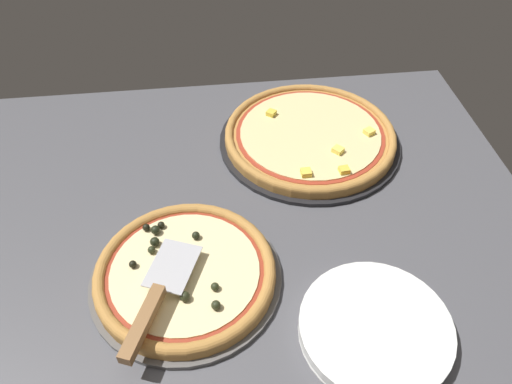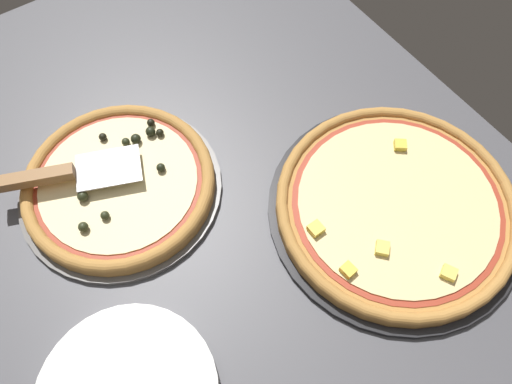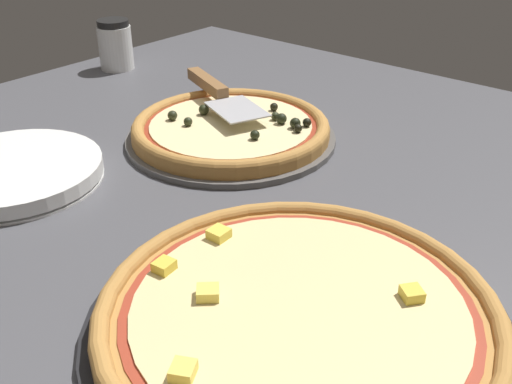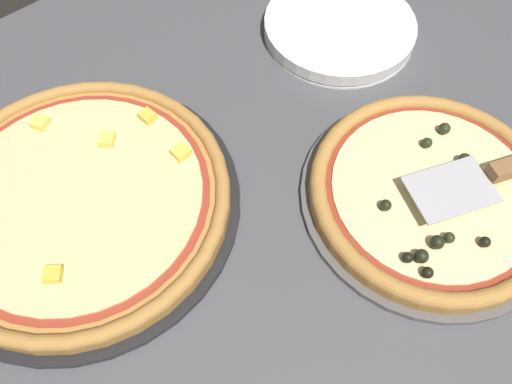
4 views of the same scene
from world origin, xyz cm
name	(u,v)px [view 2 (image 2 of 4)]	position (x,y,z in cm)	size (l,w,h in cm)	color
ground_plane	(168,223)	(0.00, 0.00, -1.80)	(127.45, 120.60, 3.60)	#4C4C51
pizza_pan_front	(121,188)	(-9.25, -3.64, 0.50)	(34.97, 34.97, 1.00)	#565451
pizza_front	(119,183)	(-9.27, -3.62, 2.34)	(32.87, 32.87, 3.82)	#B77F3D
pizza_pan_back	(394,210)	(20.86, 32.62, 0.50)	(42.95, 42.95, 1.00)	black
pizza_back	(397,205)	(20.87, 32.60, 2.40)	(40.37, 40.37, 3.29)	#B77F3D
serving_spatula	(51,176)	(-14.66, -12.47, 5.61)	(13.64, 24.36, 2.00)	#B7B7BC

